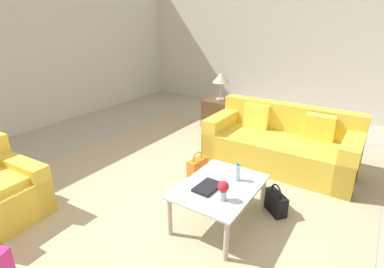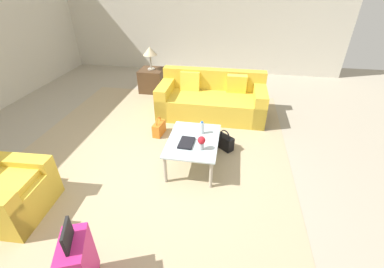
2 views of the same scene
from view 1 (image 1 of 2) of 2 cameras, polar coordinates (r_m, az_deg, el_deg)
name	(u,v)px [view 1 (image 1 of 2)]	position (r m, az deg, el deg)	size (l,w,h in m)	color
ground_plane	(160,225)	(3.42, -6.03, -16.86)	(12.00, 12.00, 0.00)	#A89E89
wall_right	(301,44)	(7.34, 20.11, 15.73)	(0.12, 8.00, 3.10)	beige
area_rug	(178,194)	(3.90, -2.73, -11.32)	(5.20, 4.40, 0.01)	tan
couch	(281,145)	(4.75, 16.66, -1.95)	(0.99, 2.14, 0.87)	gold
coffee_table	(220,190)	(3.23, 5.30, -10.59)	(1.02, 0.74, 0.46)	silver
water_bottle	(237,172)	(3.28, 8.61, -7.24)	(0.06, 0.06, 0.20)	silver
coffee_table_book	(208,187)	(3.14, 2.98, -10.06)	(0.31, 0.20, 0.03)	black
flower_vase	(223,189)	(2.91, 5.97, -10.35)	(0.11, 0.11, 0.21)	#B2B7BC
side_table	(220,113)	(6.20, 5.32, 4.05)	(0.57, 0.57, 0.56)	#513823
table_lamp	(221,79)	(6.03, 5.55, 10.45)	(0.33, 0.33, 0.54)	#ADA899
handbag_orange	(197,166)	(4.28, 1.05, -6.20)	(0.34, 0.18, 0.36)	orange
handbag_black	(275,202)	(3.65, 15.54, -12.35)	(0.31, 0.34, 0.36)	black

